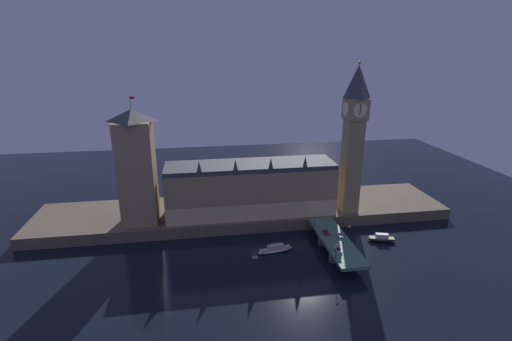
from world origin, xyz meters
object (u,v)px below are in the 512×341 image
object	(u,v)px
clock_tower	(353,136)
car_southbound_trail	(340,235)
pedestrian_mid_walk	(345,234)
victoria_tower	(137,167)
street_lamp_far	(314,218)
pedestrian_far_rail	(315,224)
car_northbound_lead	(326,232)
boat_upstream	(275,249)
pedestrian_near_rail	(331,248)
street_lamp_near	(336,249)
car_northbound_trail	(338,250)
street_lamp_mid	(349,230)
boat_downstream	(382,239)

from	to	relation	value
clock_tower	car_southbound_trail	bearing A→B (deg)	-118.14
car_southbound_trail	pedestrian_mid_walk	bearing A→B (deg)	4.57
victoria_tower	street_lamp_far	distance (m)	89.33
car_southbound_trail	pedestrian_far_rail	distance (m)	14.68
car_northbound_lead	boat_upstream	world-z (taller)	car_northbound_lead
pedestrian_near_rail	boat_upstream	size ratio (longest dim) A/B	0.11
car_northbound_lead	street_lamp_near	bearing A→B (deg)	-98.50
car_northbound_lead	street_lamp_far	bearing A→B (deg)	110.55
pedestrian_mid_walk	pedestrian_near_rail	bearing A→B (deg)	-133.99
pedestrian_near_rail	pedestrian_mid_walk	xyz separation A→B (m)	(10.99, 11.38, -0.10)
car_northbound_trail	street_lamp_mid	xyz separation A→B (m)	(8.64, 10.05, 3.47)
pedestrian_mid_walk	street_lamp_mid	xyz separation A→B (m)	(0.40, -2.76, 3.28)
car_northbound_trail	boat_downstream	bearing A→B (deg)	29.29
street_lamp_near	street_lamp_mid	bearing A→B (deg)	51.32
street_lamp_far	boat_downstream	bearing A→B (deg)	-15.85
car_southbound_trail	pedestrian_far_rail	xyz separation A→B (m)	(-8.24, 12.15, 0.15)
street_lamp_near	street_lamp_far	bearing A→B (deg)	90.00
car_northbound_lead	street_lamp_far	world-z (taller)	street_lamp_far
clock_tower	victoria_tower	world-z (taller)	clock_tower
car_northbound_lead	car_northbound_trail	distance (m)	16.38
victoria_tower	boat_upstream	bearing A→B (deg)	-26.35
victoria_tower	boat_upstream	size ratio (longest dim) A/B	3.68
victoria_tower	street_lamp_far	size ratio (longest dim) A/B	9.09
clock_tower	car_northbound_trail	bearing A→B (deg)	-116.77
pedestrian_mid_walk	car_northbound_trail	bearing A→B (deg)	-122.73
clock_tower	pedestrian_near_rail	size ratio (longest dim) A/B	43.36
boat_downstream	street_lamp_mid	bearing A→B (deg)	-163.54
pedestrian_near_rail	boat_downstream	xyz separation A→B (m)	(31.01, 14.41, -5.66)
victoria_tower	pedestrian_mid_walk	bearing A→B (deg)	-18.66
clock_tower	boat_downstream	size ratio (longest dim) A/B	5.64
car_northbound_trail	pedestrian_near_rail	xyz separation A→B (m)	(-2.75, 1.44, 0.29)
clock_tower	street_lamp_mid	world-z (taller)	clock_tower
street_lamp_mid	boat_upstream	distance (m)	34.51
car_northbound_trail	pedestrian_far_rail	size ratio (longest dim) A/B	2.52
street_lamp_far	car_southbound_trail	bearing A→B (deg)	-54.64
boat_upstream	car_southbound_trail	bearing A→B (deg)	-2.71
clock_tower	boat_downstream	world-z (taller)	clock_tower
street_lamp_mid	clock_tower	bearing A→B (deg)	68.75
car_northbound_lead	boat_downstream	world-z (taller)	car_northbound_lead
pedestrian_near_rail	street_lamp_mid	size ratio (longest dim) A/B	0.27
boat_upstream	pedestrian_mid_walk	bearing A→B (deg)	-2.10
pedestrian_near_rail	pedestrian_far_rail	size ratio (longest dim) A/B	1.06
pedestrian_mid_walk	boat_downstream	bearing A→B (deg)	8.62
car_northbound_trail	street_lamp_near	size ratio (longest dim) A/B	0.66
clock_tower	boat_upstream	bearing A→B (deg)	-149.20
street_lamp_mid	boat_upstream	xyz separation A→B (m)	(-33.09, 3.96, -8.95)
clock_tower	boat_upstream	xyz separation A→B (m)	(-45.08, -26.88, -45.46)
victoria_tower	street_lamp_near	xyz separation A→B (m)	(83.74, -49.61, -23.92)
pedestrian_far_rail	street_lamp_far	distance (m)	3.42
pedestrian_mid_walk	pedestrian_far_rail	distance (m)	16.22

